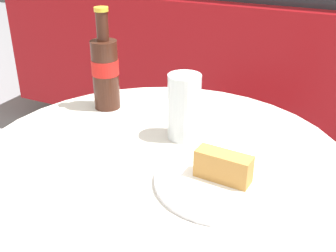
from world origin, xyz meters
name	(u,v)px	position (x,y,z in m)	size (l,w,h in m)	color
bistro_table	(160,207)	(0.00, 0.00, 0.64)	(0.80, 0.80, 0.77)	#B7B7BC
cola_bottle_left	(105,70)	(-0.24, 0.16, 0.87)	(0.07, 0.07, 0.26)	#3D1E14
drinking_glass	(184,110)	(0.01, 0.10, 0.84)	(0.07, 0.07, 0.15)	black
lunch_plate_near	(223,178)	(0.15, -0.04, 0.78)	(0.26, 0.26, 0.07)	white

